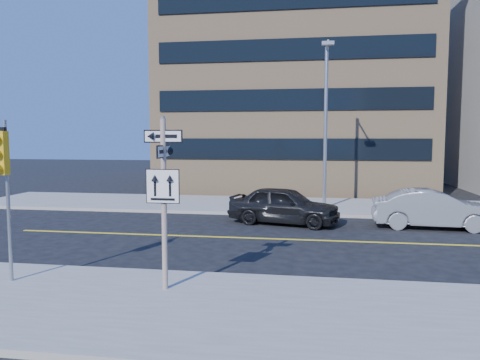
% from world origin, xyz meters
% --- Properties ---
extents(ground, '(120.00, 120.00, 0.00)m').
position_xyz_m(ground, '(0.00, 0.00, 0.00)').
color(ground, black).
rests_on(ground, ground).
extents(sign_pole, '(0.92, 0.92, 4.06)m').
position_xyz_m(sign_pole, '(0.00, -2.51, 2.44)').
color(sign_pole, silver).
rests_on(sign_pole, near_sidewalk).
extents(traffic_signal, '(0.32, 0.45, 4.00)m').
position_xyz_m(traffic_signal, '(-4.00, -2.66, 3.03)').
color(traffic_signal, gray).
rests_on(traffic_signal, near_sidewalk).
extents(parked_car_a, '(2.99, 5.08, 1.62)m').
position_xyz_m(parked_car_a, '(2.21, 7.06, 0.81)').
color(parked_car_a, black).
rests_on(parked_car_a, ground).
extents(parked_car_b, '(1.97, 4.91, 1.59)m').
position_xyz_m(parked_car_b, '(8.30, 7.03, 0.79)').
color(parked_car_b, gray).
rests_on(parked_car_b, ground).
extents(streetlight_a, '(0.55, 2.25, 8.00)m').
position_xyz_m(streetlight_a, '(4.00, 10.76, 4.76)').
color(streetlight_a, gray).
rests_on(streetlight_a, far_sidewalk).
extents(building_brick, '(18.00, 18.00, 18.00)m').
position_xyz_m(building_brick, '(2.00, 25.00, 9.00)').
color(building_brick, tan).
rests_on(building_brick, ground).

